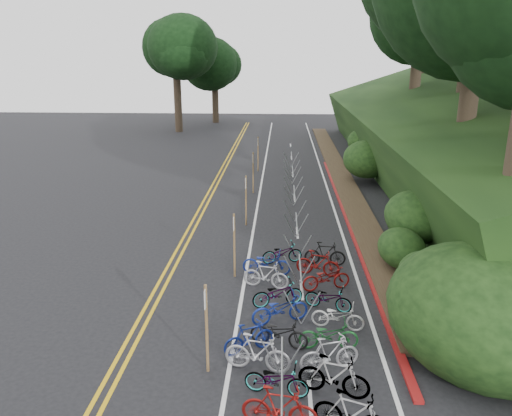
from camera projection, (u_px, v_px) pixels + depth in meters
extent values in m
plane|color=black|center=(197.00, 351.00, 14.16)|extent=(120.00, 120.00, 0.00)
cube|color=gold|center=(187.00, 231.00, 23.82)|extent=(0.12, 80.00, 0.01)
cube|color=gold|center=(193.00, 231.00, 23.80)|extent=(0.12, 80.00, 0.01)
cube|color=silver|center=(253.00, 232.00, 23.66)|extent=(0.12, 80.00, 0.01)
cube|color=silver|center=(342.00, 234.00, 23.44)|extent=(0.12, 80.00, 0.01)
cube|color=silver|center=(310.00, 401.00, 12.09)|extent=(0.10, 1.60, 0.01)
cube|color=silver|center=(302.00, 290.00, 17.82)|extent=(0.10, 1.60, 0.01)
cube|color=silver|center=(297.00, 233.00, 23.55)|extent=(0.10, 1.60, 0.01)
cube|color=silver|center=(295.00, 198.00, 29.28)|extent=(0.10, 1.60, 0.01)
cube|color=silver|center=(293.00, 175.00, 35.01)|extent=(0.10, 1.60, 0.01)
cube|color=silver|center=(292.00, 158.00, 40.73)|extent=(0.10, 1.60, 0.01)
cube|color=silver|center=(291.00, 145.00, 46.46)|extent=(0.10, 1.60, 0.01)
cube|color=maroon|center=(348.00, 219.00, 25.31)|extent=(0.25, 28.00, 0.10)
cube|color=black|center=(448.00, 136.00, 33.66)|extent=(12.32, 44.00, 9.11)
cube|color=#382819|center=(340.00, 174.00, 34.82)|extent=(1.40, 44.00, 0.16)
ellipsoid|color=#284C19|center=(429.00, 278.00, 16.36)|extent=(2.00, 2.80, 1.60)
ellipsoid|color=#284C19|center=(416.00, 216.00, 20.94)|extent=(2.60, 3.64, 2.08)
ellipsoid|color=#284C19|center=(411.00, 174.00, 26.48)|extent=(2.20, 3.08, 1.76)
ellipsoid|color=#284C19|center=(366.00, 159.00, 32.40)|extent=(3.00, 4.20, 2.40)
ellipsoid|color=#284C19|center=(363.00, 141.00, 38.05)|extent=(2.40, 3.36, 1.92)
ellipsoid|color=#284C19|center=(372.00, 126.00, 41.60)|extent=(2.80, 3.92, 2.24)
ellipsoid|color=#284C19|center=(402.00, 248.00, 19.27)|extent=(1.80, 2.52, 1.44)
ellipsoid|color=#284C19|center=(409.00, 149.00, 30.08)|extent=(3.20, 4.48, 2.56)
ellipsoid|color=black|center=(484.00, 311.00, 13.88)|extent=(5.28, 6.16, 3.52)
cylinder|color=#2D2319|center=(468.00, 104.00, 23.34)|extent=(0.86, 0.86, 6.71)
cylinder|color=#2D2319|center=(466.00, 73.00, 30.51)|extent=(0.91, 0.91, 7.61)
cylinder|color=#2D2319|center=(415.00, 84.00, 38.52)|extent=(0.83, 0.83, 6.27)
ellipsoid|color=black|center=(422.00, 5.00, 36.86)|extent=(8.35, 8.35, 7.94)
cylinder|color=#2D2319|center=(422.00, 66.00, 45.69)|extent=(0.88, 0.88, 7.16)
cylinder|color=#2D2319|center=(178.00, 105.00, 53.86)|extent=(0.81, 0.81, 5.82)
ellipsoid|color=black|center=(176.00, 53.00, 52.30)|extent=(7.96, 7.96, 7.56)
cylinder|color=#2D2319|center=(215.00, 100.00, 61.41)|extent=(0.79, 0.79, 5.37)
ellipsoid|color=black|center=(214.00, 60.00, 60.00)|extent=(6.96, 6.96, 6.61)
cylinder|color=gray|center=(282.00, 375.00, 11.24)|extent=(0.05, 3.17, 0.05)
cylinder|color=gray|center=(271.00, 358.00, 12.84)|extent=(0.57, 0.04, 1.10)
cylinder|color=gray|center=(293.00, 359.00, 12.81)|extent=(0.57, 0.04, 1.10)
cylinder|color=gray|center=(301.00, 272.00, 16.54)|extent=(0.05, 3.00, 0.05)
cylinder|color=gray|center=(293.00, 308.00, 15.38)|extent=(0.58, 0.04, 1.13)
cylinder|color=gray|center=(311.00, 308.00, 15.35)|extent=(0.58, 0.04, 1.13)
cylinder|color=gray|center=(291.00, 270.00, 18.06)|extent=(0.58, 0.04, 1.13)
cylinder|color=gray|center=(307.00, 271.00, 18.03)|extent=(0.58, 0.04, 1.13)
cylinder|color=gray|center=(297.00, 223.00, 21.31)|extent=(0.05, 3.00, 0.05)
cylinder|color=gray|center=(290.00, 248.00, 20.16)|extent=(0.58, 0.04, 1.13)
cylinder|color=gray|center=(304.00, 248.00, 20.13)|extent=(0.58, 0.04, 1.13)
cylinder|color=gray|center=(290.00, 225.00, 22.83)|extent=(0.58, 0.04, 1.13)
cylinder|color=gray|center=(302.00, 225.00, 22.80)|extent=(0.58, 0.04, 1.13)
cylinder|color=gray|center=(294.00, 193.00, 26.08)|extent=(0.05, 3.00, 0.05)
cylinder|color=gray|center=(289.00, 211.00, 24.93)|extent=(0.58, 0.04, 1.13)
cylinder|color=gray|center=(300.00, 211.00, 24.90)|extent=(0.58, 0.04, 1.13)
cylinder|color=gray|center=(289.00, 196.00, 27.60)|extent=(0.58, 0.04, 1.13)
cylinder|color=gray|center=(299.00, 196.00, 27.57)|extent=(0.58, 0.04, 1.13)
cylinder|color=gray|center=(293.00, 171.00, 30.86)|extent=(0.05, 3.00, 0.05)
cylinder|color=gray|center=(288.00, 186.00, 29.70)|extent=(0.58, 0.04, 1.13)
cylinder|color=gray|center=(298.00, 186.00, 29.67)|extent=(0.58, 0.04, 1.13)
cylinder|color=gray|center=(288.00, 175.00, 32.37)|extent=(0.58, 0.04, 1.13)
cylinder|color=gray|center=(296.00, 175.00, 32.35)|extent=(0.58, 0.04, 1.13)
cylinder|color=gray|center=(292.00, 156.00, 35.63)|extent=(0.05, 3.00, 0.05)
cylinder|color=gray|center=(288.00, 168.00, 34.47)|extent=(0.58, 0.04, 1.13)
cylinder|color=gray|center=(296.00, 168.00, 34.45)|extent=(0.58, 0.04, 1.13)
cylinder|color=gray|center=(287.00, 160.00, 37.15)|extent=(0.58, 0.04, 1.13)
cylinder|color=gray|center=(295.00, 160.00, 37.12)|extent=(0.58, 0.04, 1.13)
cylinder|color=brown|center=(207.00, 329.00, 12.88)|extent=(0.08, 0.08, 2.52)
cube|color=silver|center=(206.00, 297.00, 12.62)|extent=(0.02, 0.40, 0.50)
cylinder|color=brown|center=(234.00, 246.00, 18.54)|extent=(0.08, 0.08, 2.50)
cube|color=silver|center=(234.00, 223.00, 18.27)|extent=(0.02, 0.40, 0.50)
cylinder|color=brown|center=(246.00, 201.00, 24.27)|extent=(0.08, 0.08, 2.50)
cube|color=silver|center=(246.00, 183.00, 24.00)|extent=(0.02, 0.40, 0.50)
cylinder|color=brown|center=(253.00, 173.00, 29.99)|extent=(0.08, 0.08, 2.50)
cube|color=silver|center=(253.00, 158.00, 29.73)|extent=(0.02, 0.40, 0.50)
cylinder|color=brown|center=(258.00, 154.00, 35.72)|extent=(0.08, 0.08, 2.50)
cube|color=silver|center=(258.00, 142.00, 35.46)|extent=(0.02, 0.40, 0.50)
imported|color=navy|center=(249.00, 337.00, 13.96)|extent=(1.13, 1.57, 0.93)
imported|color=maroon|center=(280.00, 407.00, 11.10)|extent=(0.76, 1.80, 1.05)
imported|color=slate|center=(352.00, 414.00, 10.90)|extent=(1.09, 1.81, 1.05)
imported|color=slate|center=(277.00, 379.00, 12.22)|extent=(0.86, 1.70, 0.85)
imported|color=slate|center=(334.00, 376.00, 12.17)|extent=(0.97, 1.86, 1.07)
imported|color=#9E9EA3|center=(258.00, 353.00, 13.12)|extent=(0.83, 1.86, 1.08)
imported|color=#9E9EA3|center=(330.00, 353.00, 13.14)|extent=(0.98, 1.74, 1.01)
imported|color=black|center=(279.00, 332.00, 14.25)|extent=(1.00, 1.81, 0.90)
imported|color=#144C1E|center=(329.00, 335.00, 14.13)|extent=(0.66, 1.73, 0.90)
imported|color=navy|center=(280.00, 309.00, 15.51)|extent=(1.29, 1.97, 0.98)
imported|color=beige|center=(338.00, 316.00, 15.19)|extent=(0.90, 1.70, 0.85)
imported|color=slate|center=(278.00, 293.00, 16.56)|extent=(1.10, 1.84, 0.91)
imported|color=slate|center=(328.00, 298.00, 16.34)|extent=(1.09, 1.68, 0.83)
imported|color=#9E9EA3|center=(266.00, 275.00, 17.85)|extent=(0.86, 1.74, 1.01)
imported|color=maroon|center=(326.00, 278.00, 17.71)|extent=(1.10, 1.88, 0.93)
imported|color=navy|center=(267.00, 263.00, 18.95)|extent=(0.79, 1.88, 0.96)
imported|color=maroon|center=(318.00, 263.00, 18.85)|extent=(0.90, 1.74, 1.01)
imported|color=slate|center=(282.00, 253.00, 20.03)|extent=(0.98, 1.73, 0.86)
imported|color=black|center=(325.00, 254.00, 19.80)|extent=(0.65, 1.68, 0.98)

